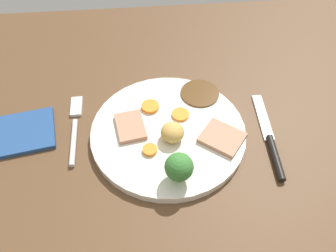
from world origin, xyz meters
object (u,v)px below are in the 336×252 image
Objects in this scene: dinner_plate at (168,133)px; carrot_coin_back at (150,150)px; roast_potato_left at (172,132)px; carrot_coin_front at (150,107)px; meat_slice_under at (222,138)px; fork at (75,127)px; knife at (270,142)px; folded_napkin at (21,133)px; meat_slice_main at (130,126)px; broccoli_floret at (179,167)px; carrot_coin_side at (180,114)px.

carrot_coin_back is (-3.26, -4.09, 1.02)cm from dinner_plate.
roast_potato_left is 7.81cm from carrot_coin_front.
meat_slice_under reaches higher than carrot_coin_front.
fork is at bearing 166.72° from meat_slice_under.
carrot_coin_front is 0.17× the size of knife.
meat_slice_under is 0.59× the size of folded_napkin.
carrot_coin_back is 0.13× the size of knife.
roast_potato_left reaches higher than dinner_plate.
meat_slice_under is at bearing -104.25° from fork.
fork is (-9.62, 2.03, -1.41)cm from meat_slice_main.
carrot_coin_back is at bearing 126.32° from broccoli_floret.
carrot_coin_side is at bearing 51.34° from carrot_coin_back.
broccoli_floret is (0.72, -9.51, 3.62)cm from dinner_plate.
dinner_plate is 8.42× the size of carrot_coin_front.
dinner_plate reaches higher than folded_napkin.
meat_slice_main and meat_slice_under have the same top height.
meat_slice_under is 8.17cm from roast_potato_left.
meat_slice_main is 0.57× the size of folded_napkin.
fork is at bearing -179.94° from carrot_coin_side.
meat_slice_main reaches higher than carrot_coin_front.
carrot_coin_side is 0.27× the size of folded_napkin.
carrot_coin_side is at bearing 82.21° from broccoli_floret.
carrot_coin_front is at bearing 86.23° from carrot_coin_back.
folded_napkin is at bearing 154.94° from broccoli_floret.
knife is (16.03, 6.22, -3.86)cm from broccoli_floret.
carrot_coin_front is (-3.19, 7.04, -1.16)cm from roast_potato_left.
knife is at bearing -7.80° from folded_napkin.
dinner_plate is 17.07cm from knife.
broccoli_floret reaches higher than meat_slice_main.
carrot_coin_side is at bearing 68.57° from knife.
carrot_coin_front reaches higher than knife.
roast_potato_left reaches higher than fork.
dinner_plate is 9.07cm from meat_slice_under.
carrot_coin_front is 21.25cm from knife.
roast_potato_left is at bearing -65.60° from carrot_coin_front.
knife is at bearing -10.54° from meat_slice_main.
roast_potato_left is at bearing -111.58° from carrot_coin_side.
meat_slice_main reaches higher than fork.
meat_slice_under reaches higher than knife.
carrot_coin_back is 22.48cm from folded_napkin.
meat_slice_main is 12.82cm from broccoli_floret.
meat_slice_main is at bearing 170.97° from dinner_plate.
carrot_coin_back is 0.45× the size of broccoli_floret.
dinner_plate is 1.69× the size of fork.
folded_napkin is at bearing -178.67° from carrot_coin_side.
broccoli_floret reaches higher than meat_slice_under.
carrot_coin_side is 18.30cm from fork.
dinner_plate is at bearing -101.75° from fork.
roast_potato_left is 1.29× the size of carrot_coin_side.
carrot_coin_side is (8.64, 2.05, -0.17)cm from meat_slice_main.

